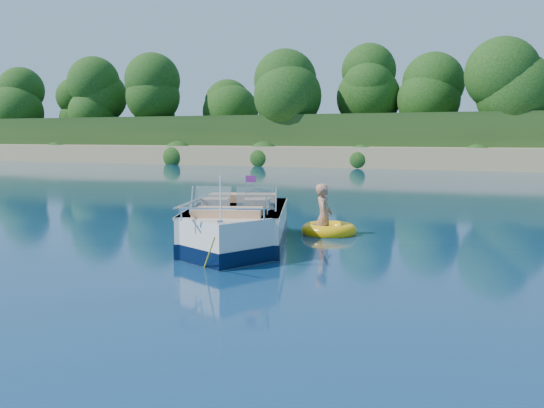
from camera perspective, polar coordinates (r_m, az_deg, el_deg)
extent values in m
plane|color=#092245|center=(9.25, -6.59, -7.90)|extent=(160.00, 160.00, 0.00)
cube|color=tan|center=(46.02, 17.71, 3.88)|extent=(170.00, 8.00, 2.00)
cube|color=#1A3314|center=(72.92, 19.83, 5.01)|extent=(170.00, 56.00, 6.00)
cylinder|color=black|center=(69.48, -22.29, 6.43)|extent=(0.44, 0.44, 2.80)
sphere|color=black|center=(69.56, -22.38, 8.62)|extent=(4.62, 4.62, 4.62)
cylinder|color=black|center=(53.25, -1.71, 7.28)|extent=(0.44, 0.44, 3.20)
sphere|color=black|center=(53.39, -1.73, 10.54)|extent=(5.28, 5.28, 5.28)
cylinder|color=black|center=(49.98, 18.27, 7.25)|extent=(0.44, 0.44, 3.60)
sphere|color=black|center=(50.17, 18.41, 11.15)|extent=(5.94, 5.94, 5.94)
cube|color=silver|center=(12.91, -3.22, -2.46)|extent=(3.04, 4.07, 1.01)
cube|color=silver|center=(11.22, -4.26, -3.81)|extent=(1.81, 1.81, 1.01)
cube|color=black|center=(12.93, -3.22, -3.07)|extent=(3.07, 4.12, 0.29)
cube|color=black|center=(11.25, -4.26, -4.51)|extent=(1.85, 1.85, 0.29)
cube|color=tan|center=(13.15, -3.08, -1.05)|extent=(2.31, 2.91, 0.10)
cube|color=silver|center=(12.84, -3.23, -0.36)|extent=(3.07, 4.08, 0.06)
cube|color=black|center=(14.86, -2.31, -1.12)|extent=(0.61, 0.50, 0.87)
cube|color=#8C9EA5|center=(12.21, -5.63, 0.58)|extent=(0.79, 0.40, 0.47)
cube|color=#8C9EA5|center=(12.10, -1.58, 0.56)|extent=(0.78, 0.57, 0.47)
cube|color=tan|center=(12.66, -5.31, -0.34)|extent=(0.68, 0.68, 0.38)
cube|color=tan|center=(12.56, -1.40, -0.38)|extent=(0.68, 0.68, 0.38)
cube|color=tan|center=(13.79, -2.76, 0.23)|extent=(1.59, 1.00, 0.37)
cube|color=tan|center=(11.33, -4.16, -1.23)|extent=(1.44, 1.11, 0.33)
cylinder|color=silver|center=(10.38, -4.86, 0.45)|extent=(0.03, 0.03, 0.82)
cube|color=red|center=(12.08, -2.00, 2.38)|extent=(0.20, 0.08, 0.13)
cube|color=silver|center=(10.38, -4.88, -1.67)|extent=(0.11, 0.09, 0.05)
cylinder|color=yellow|center=(10.15, -5.94, -4.66)|extent=(0.68, 0.81, 0.74)
torus|color=#FDB40A|center=(14.24, 5.38, -2.49)|extent=(1.50, 1.50, 0.34)
torus|color=red|center=(14.24, 5.38, -2.42)|extent=(1.23, 1.23, 0.11)
imported|color=tan|center=(14.24, 4.88, -2.84)|extent=(0.62, 0.94, 1.71)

